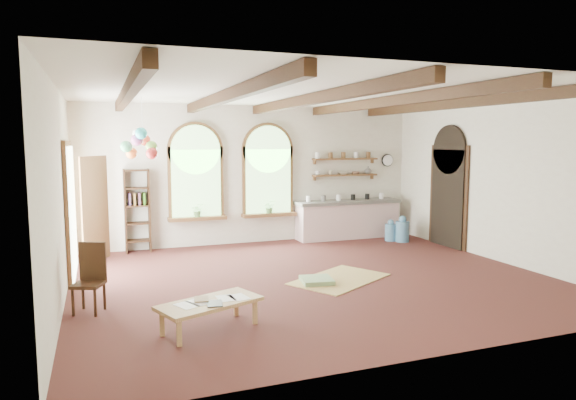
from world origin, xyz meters
name	(u,v)px	position (x,y,z in m)	size (l,w,h in m)	color
floor	(313,278)	(0.00, 0.00, 0.00)	(8.00, 8.00, 0.00)	#4C221F
ceiling_beams	(314,99)	(0.00, 0.00, 3.10)	(6.20, 6.80, 0.18)	#3C2613
window_left	(196,175)	(-1.40, 3.43, 1.63)	(1.30, 0.28, 2.20)	brown
window_right	(268,173)	(0.30, 3.43, 1.63)	(1.30, 0.28, 2.20)	brown
left_doorway	(70,211)	(-3.95, 1.80, 1.15)	(0.10, 1.90, 2.50)	brown
right_doorway	(448,198)	(3.95, 1.50, 1.10)	(0.10, 1.30, 2.40)	black
kitchen_counter	(348,219)	(2.30, 3.20, 0.48)	(2.68, 0.62, 0.94)	beige
wall_shelf_lower	(345,175)	(2.30, 3.38, 1.55)	(1.70, 0.24, 0.04)	brown
wall_shelf_upper	(345,159)	(2.30, 3.38, 1.95)	(1.70, 0.24, 0.04)	brown
wall_clock	(387,160)	(3.55, 3.45, 1.90)	(0.32, 0.32, 0.04)	black
bookshelf	(137,211)	(-2.70, 3.32, 0.90)	(0.53, 0.32, 1.80)	#3C2613
coffee_table	(210,305)	(-2.20, -1.80, 0.33)	(1.43, 1.02, 0.37)	tan
side_chair	(89,293)	(-3.64, -0.54, 0.28)	(0.51, 0.51, 0.97)	#3C2613
floor_mat	(340,279)	(0.40, -0.23, 0.01)	(1.70, 1.05, 0.02)	tan
floor_cushion	(317,281)	(-0.06, -0.30, 0.04)	(0.51, 0.51, 0.09)	gray
water_jug_a	(391,231)	(3.10, 2.50, 0.23)	(0.27, 0.27, 0.52)	#5187AD
water_jug_b	(402,230)	(3.30, 2.30, 0.27)	(0.32, 0.32, 0.63)	#5187AD
balloon_cluster	(143,145)	(-2.67, 1.76, 2.33)	(0.68, 0.78, 1.14)	white
table_book	(194,300)	(-2.38, -1.70, 0.38)	(0.18, 0.26, 0.02)	olive
tablet	(215,303)	(-2.16, -1.92, 0.38)	(0.19, 0.27, 0.01)	black
potted_plant_left	(198,210)	(-1.40, 3.32, 0.85)	(0.27, 0.23, 0.30)	#598C4C
potted_plant_right	(270,207)	(0.30, 3.32, 0.85)	(0.27, 0.23, 0.30)	#598C4C
shelf_cup_a	(317,173)	(1.55, 3.38, 1.62)	(0.12, 0.10, 0.10)	white
shelf_cup_b	(330,173)	(1.90, 3.38, 1.62)	(0.10, 0.10, 0.09)	beige
shelf_bowl_a	(343,173)	(2.25, 3.38, 1.60)	(0.22, 0.22, 0.05)	beige
shelf_bowl_b	(356,173)	(2.60, 3.38, 1.60)	(0.20, 0.20, 0.06)	#8C664C
shelf_vase	(368,170)	(2.95, 3.38, 1.67)	(0.18, 0.18, 0.19)	slate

